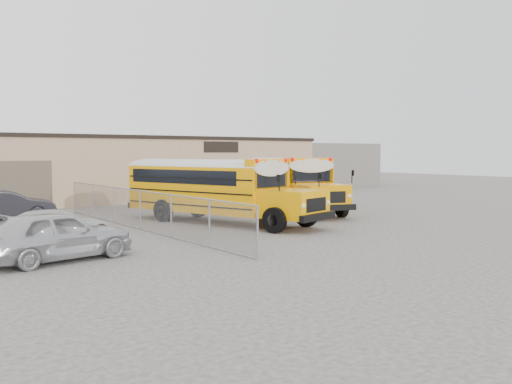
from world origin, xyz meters
TOP-DOWN VIEW (x-y plane):
  - ground at (0.00, 0.00)m, footprint 120.00×120.00m
  - warehouse at (-0.00, 19.99)m, footprint 30.20×10.20m
  - chainlink_fence at (-6.00, 3.00)m, footprint 0.07×18.07m
  - distant_building_right at (24.00, 24.00)m, footprint 10.00×8.00m
  - school_bus_left at (-3.81, 9.75)m, footprint 5.79×11.37m
  - school_bus_right at (6.86, 12.39)m, footprint 5.71×11.35m
  - tarp_bundle at (-0.71, 0.15)m, footprint 1.16×1.16m
  - car_silver at (-11.33, -2.31)m, footprint 5.18×2.84m
  - car_white at (-10.10, 1.69)m, footprint 4.64×2.47m
  - car_dark at (-9.94, 10.51)m, footprint 4.82×2.28m

SIDE VIEW (x-z plane):
  - ground at x=0.00m, z-range 0.00..0.00m
  - car_white at x=-10.10m, z-range 0.00..1.28m
  - car_dark at x=-9.94m, z-range 0.00..1.53m
  - tarp_bundle at x=-0.71m, z-range 0.02..1.60m
  - car_silver at x=-11.33m, z-range 0.00..1.67m
  - chainlink_fence at x=-6.00m, z-range 0.00..1.80m
  - school_bus_right at x=6.86m, z-range 0.25..3.49m
  - school_bus_left at x=-3.81m, z-range 0.25..3.49m
  - distant_building_right at x=24.00m, z-range 0.00..4.40m
  - warehouse at x=0.00m, z-range 0.04..4.71m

